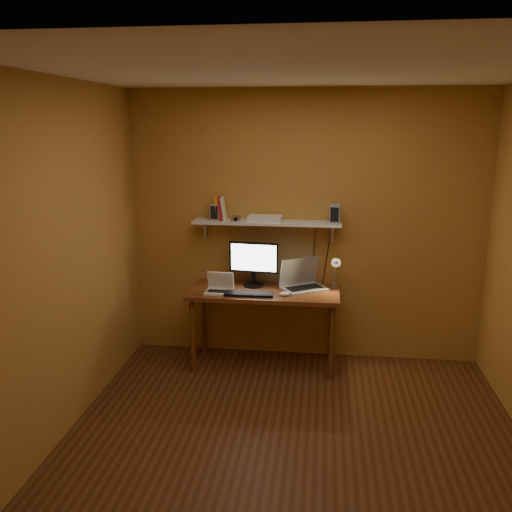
# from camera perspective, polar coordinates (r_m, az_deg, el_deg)

# --- Properties ---
(room) EXTENTS (3.44, 3.24, 2.64)m
(room) POSITION_cam_1_polar(r_m,az_deg,el_deg) (3.68, 4.22, -1.58)
(room) COLOR #583016
(room) RESTS_ON ground
(desk) EXTENTS (1.40, 0.60, 0.75)m
(desk) POSITION_cam_1_polar(r_m,az_deg,el_deg) (5.12, 0.86, -4.55)
(desk) COLOR brown
(desk) RESTS_ON ground
(wall_shelf) EXTENTS (1.40, 0.25, 0.21)m
(wall_shelf) POSITION_cam_1_polar(r_m,az_deg,el_deg) (5.13, 1.13, 3.51)
(wall_shelf) COLOR silver
(wall_shelf) RESTS_ON room
(monitor) EXTENTS (0.47, 0.22, 0.43)m
(monitor) POSITION_cam_1_polar(r_m,az_deg,el_deg) (5.16, -0.26, -0.59)
(monitor) COLOR black
(monitor) RESTS_ON desk
(laptop) EXTENTS (0.49, 0.45, 0.29)m
(laptop) POSITION_cam_1_polar(r_m,az_deg,el_deg) (5.15, 4.85, -2.61)
(laptop) COLOR gray
(laptop) RESTS_ON desk
(netbook) EXTENTS (0.26, 0.19, 0.19)m
(netbook) POSITION_cam_1_polar(r_m,az_deg,el_deg) (5.03, -3.84, -3.26)
(netbook) COLOR white
(netbook) RESTS_ON desk
(keyboard) EXTENTS (0.45, 0.16, 0.02)m
(keyboard) POSITION_cam_1_polar(r_m,az_deg,el_deg) (4.95, -0.75, -4.00)
(keyboard) COLOR black
(keyboard) RESTS_ON desk
(mouse) EXTENTS (0.11, 0.09, 0.03)m
(mouse) POSITION_cam_1_polar(r_m,az_deg,el_deg) (4.93, 3.04, -4.00)
(mouse) COLOR white
(mouse) RESTS_ON desk
(desk_lamp) EXTENTS (0.09, 0.23, 0.38)m
(desk_lamp) POSITION_cam_1_polar(r_m,az_deg,el_deg) (5.13, 8.38, -1.23)
(desk_lamp) COLOR silver
(desk_lamp) RESTS_ON desk
(speaker_left) EXTENTS (0.10, 0.10, 0.16)m
(speaker_left) POSITION_cam_1_polar(r_m,az_deg,el_deg) (5.18, -4.27, 4.65)
(speaker_left) COLOR gray
(speaker_left) RESTS_ON wall_shelf
(speaker_right) EXTENTS (0.11, 0.11, 0.17)m
(speaker_right) POSITION_cam_1_polar(r_m,az_deg,el_deg) (5.07, 8.34, 4.41)
(speaker_right) COLOR gray
(speaker_right) RESTS_ON wall_shelf
(books) EXTENTS (0.13, 0.16, 0.22)m
(books) POSITION_cam_1_polar(r_m,az_deg,el_deg) (5.19, -3.76, 5.02)
(books) COLOR #C4940E
(books) RESTS_ON wall_shelf
(shelf_camera) EXTENTS (0.11, 0.06, 0.06)m
(shelf_camera) POSITION_cam_1_polar(r_m,az_deg,el_deg) (5.09, -2.18, 3.96)
(shelf_camera) COLOR silver
(shelf_camera) RESTS_ON wall_shelf
(router) EXTENTS (0.32, 0.21, 0.05)m
(router) POSITION_cam_1_polar(r_m,az_deg,el_deg) (5.12, 0.94, 3.97)
(router) COLOR white
(router) RESTS_ON wall_shelf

